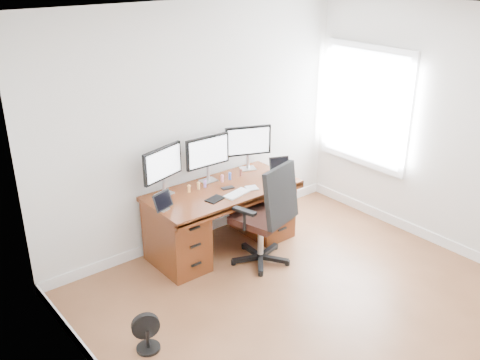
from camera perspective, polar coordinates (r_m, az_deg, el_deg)
ground at (r=5.12m, az=10.96°, el=-15.07°), size 4.50×4.50×0.00m
back_wall at (r=5.99m, az=-4.53°, el=5.73°), size 4.00×0.10×2.70m
right_wall at (r=6.08m, az=23.62°, el=4.13°), size 0.10×4.50×2.70m
desk at (r=6.03m, az=-1.98°, el=-3.83°), size 1.70×0.80×0.75m
office_chair at (r=5.75m, az=2.67°, el=-5.50°), size 0.75×0.75×1.16m
floor_fan at (r=4.76m, az=-9.87°, el=-15.78°), size 0.24×0.21×0.35m
monitor_left at (r=5.64m, az=-8.24°, el=1.58°), size 0.54×0.19×0.53m
monitor_center at (r=5.93m, az=-3.45°, el=2.89°), size 0.55×0.14×0.53m
monitor_right at (r=6.26m, az=0.87°, el=4.04°), size 0.52×0.24×0.53m
tablet_left at (r=5.39m, az=-8.17°, el=-2.36°), size 0.25×0.14×0.19m
tablet_right at (r=6.26m, az=4.27°, el=1.54°), size 0.25×0.16×0.19m
keyboard at (r=5.71m, az=-0.33°, el=-1.47°), size 0.33×0.19×0.01m
trackpad at (r=5.85m, az=1.26°, el=-0.85°), size 0.16×0.16×0.01m
drawing_tablet at (r=5.60m, az=-2.68°, el=-2.04°), size 0.23×0.18×0.01m
phone at (r=5.86m, az=-1.32°, el=-0.84°), size 0.15×0.10×0.01m
figurine_orange at (r=5.77m, az=-5.47°, el=-0.85°), size 0.04×0.04×0.09m
figurine_yellow at (r=5.83m, az=-4.46°, el=-0.54°), size 0.04×0.04×0.09m
figurine_purple at (r=5.88m, az=-3.76°, el=-0.32°), size 0.04×0.04×0.09m
figurine_pink at (r=6.00m, az=-1.91°, el=0.24°), size 0.04×0.04×0.09m
figurine_blue at (r=6.07m, az=-1.09°, el=0.49°), size 0.04×0.04×0.09m
figurine_brown at (r=6.16m, az=0.09°, el=0.85°), size 0.04×0.04×0.09m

